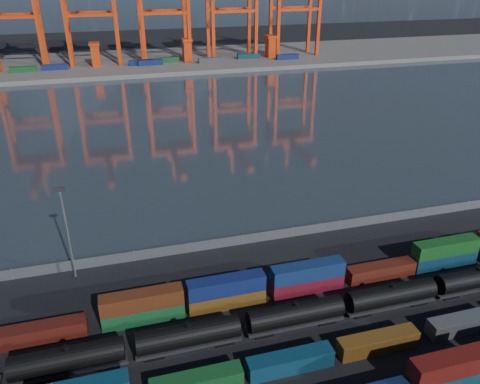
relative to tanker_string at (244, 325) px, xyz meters
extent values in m
plane|color=black|center=(6.69, -4.56, -2.25)|extent=(700.00, 700.00, 0.00)
plane|color=#28323A|center=(6.69, 100.44, -2.24)|extent=(700.00, 700.00, 0.00)
cube|color=#514F4C|center=(6.69, 205.44, -1.25)|extent=(700.00, 70.00, 2.00)
cube|color=#0C3540|center=(22.62, -15.29, -0.91)|extent=(12.37, 2.51, 2.68)
cube|color=#57110D|center=(22.62, -15.29, 1.77)|extent=(12.37, 2.51, 2.68)
cube|color=#144B21|center=(-8.05, -7.14, -1.00)|extent=(11.49, 2.34, 2.49)
cube|color=#0E334B|center=(4.21, -7.14, -1.00)|extent=(11.49, 2.34, 2.49)
cube|color=brown|center=(16.93, -7.14, -1.00)|extent=(11.49, 2.34, 2.49)
cube|color=#414546|center=(30.93, -7.14, -1.00)|extent=(11.49, 2.34, 2.49)
cube|color=#4C150F|center=(-27.12, 7.24, -0.95)|extent=(11.95, 2.43, 2.59)
cube|color=#155028|center=(-13.20, 7.24, -0.95)|extent=(11.95, 2.43, 2.59)
cube|color=#582711|center=(-13.20, 7.24, 1.64)|extent=(11.95, 2.43, 2.59)
cube|color=brown|center=(-0.61, 7.24, -0.95)|extent=(11.95, 2.43, 2.59)
cube|color=navy|center=(-0.61, 7.24, 1.64)|extent=(11.95, 2.43, 2.59)
cube|color=maroon|center=(12.67, 7.24, -0.95)|extent=(11.95, 2.43, 2.59)
cube|color=navy|center=(12.67, 7.24, 1.64)|extent=(11.95, 2.43, 2.59)
cube|color=#541B10|center=(25.99, 7.24, -0.95)|extent=(11.95, 2.43, 2.59)
cube|color=#0D2D45|center=(38.24, 7.24, -0.95)|extent=(11.95, 2.43, 2.59)
cube|color=#15501A|center=(38.24, 7.24, 1.64)|extent=(11.95, 2.43, 2.59)
cylinder|color=black|center=(-23.25, 0.00, 0.24)|extent=(14.03, 3.13, 3.13)
cylinder|color=black|center=(-23.25, 0.00, 1.96)|extent=(0.86, 0.86, 0.54)
cube|color=black|center=(-23.25, 0.00, -1.49)|extent=(14.57, 2.16, 0.43)
cube|color=black|center=(-28.11, 0.00, -1.92)|extent=(2.70, 1.94, 0.65)
cube|color=black|center=(-18.39, 0.00, -1.92)|extent=(2.70, 1.94, 0.65)
cylinder|color=black|center=(-7.75, 0.00, 0.24)|extent=(14.03, 3.13, 3.13)
cylinder|color=black|center=(-7.75, 0.00, 1.96)|extent=(0.86, 0.86, 0.54)
cube|color=black|center=(-7.75, 0.00, -1.49)|extent=(14.57, 2.16, 0.43)
cube|color=black|center=(-12.61, 0.00, -1.92)|extent=(2.70, 1.94, 0.65)
cube|color=black|center=(-2.89, 0.00, -1.92)|extent=(2.70, 1.94, 0.65)
cylinder|color=black|center=(7.75, 0.00, 0.24)|extent=(14.03, 3.13, 3.13)
cylinder|color=black|center=(7.75, 0.00, 1.96)|extent=(0.86, 0.86, 0.54)
cube|color=black|center=(7.75, 0.00, -1.49)|extent=(14.57, 2.16, 0.43)
cube|color=black|center=(2.89, 0.00, -1.92)|extent=(2.70, 1.94, 0.65)
cube|color=black|center=(12.61, 0.00, -1.92)|extent=(2.70, 1.94, 0.65)
cylinder|color=black|center=(23.25, 0.00, 0.24)|extent=(14.03, 3.13, 3.13)
cylinder|color=black|center=(23.25, 0.00, 1.96)|extent=(0.86, 0.86, 0.54)
cube|color=black|center=(23.25, 0.00, -1.49)|extent=(14.57, 2.16, 0.43)
cube|color=black|center=(18.39, 0.00, -1.92)|extent=(2.70, 1.94, 0.65)
cube|color=black|center=(28.11, 0.00, -1.92)|extent=(2.70, 1.94, 0.65)
cylinder|color=black|center=(38.75, 0.00, 0.24)|extent=(14.03, 3.13, 3.13)
cylinder|color=black|center=(38.75, 0.00, 1.96)|extent=(0.86, 0.86, 0.54)
cube|color=black|center=(38.75, 0.00, -1.49)|extent=(14.57, 2.16, 0.43)
cube|color=black|center=(33.89, 0.00, -1.92)|extent=(2.70, 1.94, 0.65)
cube|color=#595B5E|center=(6.69, 23.44, -1.25)|extent=(160.00, 0.06, 2.00)
cylinder|color=slate|center=(-33.31, 23.44, -1.15)|extent=(0.12, 0.12, 2.20)
cylinder|color=slate|center=(-23.31, 23.44, -1.15)|extent=(0.12, 0.12, 2.20)
cylinder|color=slate|center=(-13.31, 23.44, -1.15)|extent=(0.12, 0.12, 2.20)
cylinder|color=slate|center=(-3.31, 23.44, -1.15)|extent=(0.12, 0.12, 2.20)
cylinder|color=slate|center=(6.69, 23.44, -1.15)|extent=(0.12, 0.12, 2.20)
cylinder|color=slate|center=(16.69, 23.44, -1.15)|extent=(0.12, 0.12, 2.20)
cylinder|color=slate|center=(26.69, 23.44, -1.15)|extent=(0.12, 0.12, 2.20)
cylinder|color=slate|center=(36.69, 23.44, -1.15)|extent=(0.12, 0.12, 2.20)
cylinder|color=slate|center=(46.69, 23.44, -1.15)|extent=(0.12, 0.12, 2.20)
cylinder|color=slate|center=(56.69, 23.44, -1.15)|extent=(0.12, 0.12, 2.20)
cylinder|color=slate|center=(-23.31, 21.44, 5.75)|extent=(0.36, 0.36, 16.00)
cube|color=black|center=(-23.31, 21.44, 14.05)|extent=(1.60, 0.40, 0.60)
cube|color=red|center=(-41.93, 194.23, 21.04)|extent=(1.66, 1.66, 46.57)
cube|color=red|center=(-41.93, 206.65, 21.04)|extent=(1.66, 1.66, 46.57)
cube|color=red|center=(-53.31, 194.23, 23.37)|extent=(22.77, 1.45, 1.45)
cube|color=red|center=(-53.31, 206.65, 23.37)|extent=(22.77, 1.45, 1.45)
cube|color=red|center=(-29.70, 194.23, 21.04)|extent=(1.66, 1.66, 46.57)
cube|color=red|center=(-29.70, 206.65, 21.04)|extent=(1.66, 1.66, 46.57)
cube|color=red|center=(-6.93, 194.23, 21.04)|extent=(1.66, 1.66, 46.57)
cube|color=red|center=(-6.93, 206.65, 21.04)|extent=(1.66, 1.66, 46.57)
cube|color=red|center=(-18.31, 194.23, 23.37)|extent=(22.77, 1.45, 1.45)
cube|color=red|center=(-18.31, 206.65, 23.37)|extent=(22.77, 1.45, 1.45)
cube|color=red|center=(5.30, 194.23, 21.04)|extent=(1.66, 1.66, 46.57)
cube|color=red|center=(5.30, 206.65, 21.04)|extent=(1.66, 1.66, 46.57)
cube|color=red|center=(28.07, 194.23, 21.04)|extent=(1.66, 1.66, 46.57)
cube|color=red|center=(28.07, 206.65, 21.04)|extent=(1.66, 1.66, 46.57)
cube|color=red|center=(16.69, 194.23, 23.37)|extent=(22.77, 1.45, 1.45)
cube|color=red|center=(16.69, 206.65, 23.37)|extent=(22.77, 1.45, 1.45)
cube|color=red|center=(40.30, 194.23, 21.04)|extent=(1.66, 1.66, 46.57)
cube|color=red|center=(40.30, 206.65, 21.04)|extent=(1.66, 1.66, 46.57)
cube|color=red|center=(63.07, 194.23, 21.04)|extent=(1.66, 1.66, 46.57)
cube|color=red|center=(63.07, 206.65, 21.04)|extent=(1.66, 1.66, 46.57)
cube|color=red|center=(51.69, 194.23, 23.37)|extent=(22.77, 1.45, 1.45)
cube|color=red|center=(51.69, 206.65, 23.37)|extent=(22.77, 1.45, 1.45)
cube|color=red|center=(75.30, 194.23, 21.04)|extent=(1.66, 1.66, 46.57)
cube|color=red|center=(75.30, 206.65, 21.04)|extent=(1.66, 1.66, 46.57)
cube|color=red|center=(98.07, 194.23, 21.04)|extent=(1.66, 1.66, 46.57)
cube|color=red|center=(98.07, 206.65, 21.04)|extent=(1.66, 1.66, 46.57)
cube|color=red|center=(86.69, 194.23, 23.37)|extent=(22.77, 1.45, 1.45)
cube|color=red|center=(86.69, 206.65, 23.37)|extent=(22.77, 1.45, 1.45)
cube|color=navy|center=(7.34, 190.12, 1.05)|extent=(12.00, 2.44, 2.60)
cube|color=navy|center=(78.03, 186.37, 1.05)|extent=(12.00, 2.44, 2.60)
cube|color=navy|center=(3.05, 191.52, 1.05)|extent=(12.00, 2.44, 2.60)
cube|color=#3F4244|center=(37.06, 188.15, 1.05)|extent=(12.00, 2.44, 2.60)
cube|color=#144C23|center=(-51.06, 189.64, 1.05)|extent=(12.00, 2.44, 2.60)
cube|color=navy|center=(-37.47, 190.97, 1.05)|extent=(12.00, 2.44, 2.60)
cube|color=#144C23|center=(16.03, 194.92, 1.05)|extent=(12.00, 2.44, 2.60)
cube|color=#0C3842|center=(59.09, 194.27, 1.05)|extent=(12.00, 2.44, 2.60)
cube|color=red|center=(-18.31, 195.44, 4.75)|extent=(4.00, 6.00, 10.00)
cube|color=red|center=(-18.31, 195.44, 10.25)|extent=(5.00, 7.00, 1.20)
cube|color=red|center=(26.69, 195.44, 4.75)|extent=(4.00, 6.00, 10.00)
cube|color=red|center=(26.69, 195.44, 10.25)|extent=(5.00, 7.00, 1.20)
cube|color=red|center=(71.69, 195.44, 4.75)|extent=(4.00, 6.00, 10.00)
cube|color=red|center=(71.69, 195.44, 10.25)|extent=(5.00, 7.00, 1.20)
camera|label=1|loc=(-14.14, -48.19, 45.38)|focal=35.00mm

